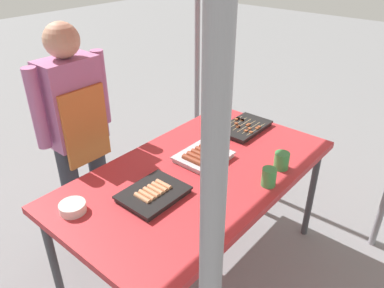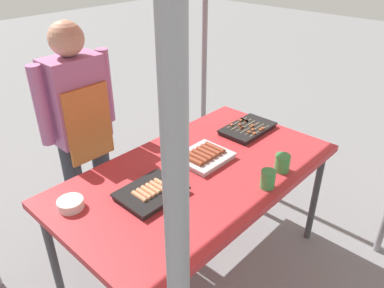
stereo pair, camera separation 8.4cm
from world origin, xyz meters
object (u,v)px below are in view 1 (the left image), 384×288
at_px(tray_grilled_sausages, 153,194).
at_px(stall_table, 199,178).
at_px(drink_cup_near_edge, 269,177).
at_px(drink_cup_by_wok, 282,161).
at_px(tray_pork_links, 203,156).
at_px(vendor_woman, 76,124).
at_px(condiment_bowl, 73,208).
at_px(tray_meat_skewers, 244,127).

bearing_deg(tray_grilled_sausages, stall_table, -3.77).
bearing_deg(drink_cup_near_edge, drink_cup_by_wok, 8.58).
distance_m(tray_pork_links, vendor_woman, 0.82).
xyz_separation_m(stall_table, tray_grilled_sausages, (-0.33, 0.02, 0.07)).
relative_size(stall_table, vendor_woman, 1.08).
xyz_separation_m(tray_grilled_sausages, tray_pork_links, (0.44, 0.03, 0.00)).
distance_m(stall_table, vendor_woman, 0.85).
relative_size(tray_grilled_sausages, tray_pork_links, 1.08).
bearing_deg(tray_grilled_sausages, drink_cup_by_wok, -28.93).
distance_m(tray_grilled_sausages, vendor_woman, 0.79).
distance_m(tray_grilled_sausages, tray_pork_links, 0.44).
bearing_deg(stall_table, drink_cup_near_edge, -70.78).
bearing_deg(drink_cup_near_edge, stall_table, 109.22).
bearing_deg(condiment_bowl, stall_table, -19.42).
bearing_deg(drink_cup_by_wok, condiment_bowl, 149.74).
xyz_separation_m(tray_pork_links, drink_cup_by_wok, (0.21, -0.39, 0.03)).
bearing_deg(stall_table, drink_cup_by_wok, -46.79).
distance_m(drink_cup_near_edge, vendor_woman, 1.22).
bearing_deg(vendor_woman, tray_meat_skewers, 138.54).
height_order(tray_grilled_sausages, drink_cup_near_edge, drink_cup_near_edge).
xyz_separation_m(tray_grilled_sausages, tray_meat_skewers, (0.91, 0.06, -0.00)).
relative_size(tray_pork_links, condiment_bowl, 2.33).
height_order(drink_cup_near_edge, vendor_woman, vendor_woman).
distance_m(condiment_bowl, vendor_woman, 0.71).
bearing_deg(tray_pork_links, drink_cup_near_edge, -87.34).
bearing_deg(stall_table, condiment_bowl, 160.58).
bearing_deg(tray_meat_skewers, tray_grilled_sausages, -176.18).
distance_m(tray_pork_links, condiment_bowl, 0.78).
relative_size(drink_cup_by_wok, vendor_woman, 0.07).
xyz_separation_m(tray_pork_links, condiment_bowl, (-0.76, 0.18, -0.00)).
height_order(drink_cup_near_edge, drink_cup_by_wok, drink_cup_near_edge).
relative_size(tray_grilled_sausages, condiment_bowl, 2.52).
bearing_deg(tray_pork_links, condiment_bowl, 166.91).
xyz_separation_m(tray_grilled_sausages, condiment_bowl, (-0.32, 0.21, 0.00)).
xyz_separation_m(tray_meat_skewers, drink_cup_near_edge, (-0.45, -0.45, 0.03)).
distance_m(stall_table, tray_meat_skewers, 0.59).
xyz_separation_m(tray_pork_links, drink_cup_near_edge, (0.02, -0.42, 0.03)).
distance_m(tray_meat_skewers, drink_cup_by_wok, 0.50).
bearing_deg(drink_cup_by_wok, tray_pork_links, 118.08).
bearing_deg(tray_meat_skewers, stall_table, -171.88).
xyz_separation_m(tray_grilled_sausages, vendor_woman, (0.10, 0.78, 0.10)).
bearing_deg(condiment_bowl, vendor_woman, 53.02).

